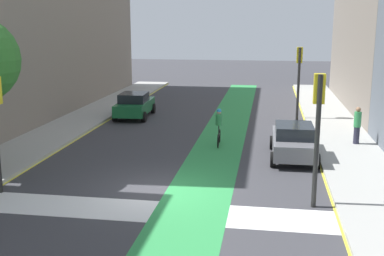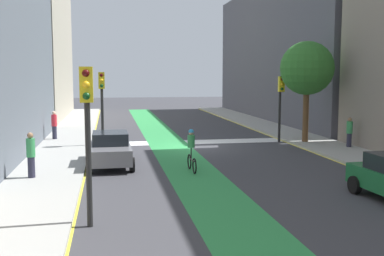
# 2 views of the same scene
# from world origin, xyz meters

# --- Properties ---
(ground_plane) EXTENTS (120.00, 120.00, 0.00)m
(ground_plane) POSITION_xyz_m (0.00, 0.00, 0.00)
(ground_plane) COLOR #38383D
(bike_lane_paint) EXTENTS (2.40, 60.00, 0.01)m
(bike_lane_paint) POSITION_xyz_m (1.39, 0.00, 0.00)
(bike_lane_paint) COLOR #2D8C47
(bike_lane_paint) RESTS_ON ground_plane
(crosswalk_band) EXTENTS (12.00, 1.80, 0.01)m
(crosswalk_band) POSITION_xyz_m (0.00, -2.00, 0.00)
(crosswalk_band) COLOR silver
(crosswalk_band) RESTS_ON ground_plane
(curb_stripe_left) EXTENTS (0.16, 60.00, 0.01)m
(curb_stripe_left) POSITION_xyz_m (-6.00, 0.00, 0.01)
(curb_stripe_left) COLOR yellow
(curb_stripe_left) RESTS_ON ground_plane
(sidewalk_right) EXTENTS (3.00, 60.00, 0.15)m
(sidewalk_right) POSITION_xyz_m (7.50, 0.00, 0.07)
(sidewalk_right) COLOR #9E9E99
(sidewalk_right) RESTS_ON ground_plane
(curb_stripe_right) EXTENTS (0.16, 60.00, 0.01)m
(curb_stripe_right) POSITION_xyz_m (6.00, 0.00, 0.01)
(curb_stripe_right) COLOR yellow
(curb_stripe_right) RESTS_ON ground_plane
(traffic_signal_near_right) EXTENTS (0.35, 0.52, 4.36)m
(traffic_signal_near_right) POSITION_xyz_m (5.30, -0.67, 3.05)
(traffic_signal_near_right) COLOR black
(traffic_signal_near_right) RESTS_ON ground_plane
(traffic_signal_far_right) EXTENTS (0.35, 0.52, 4.44)m
(traffic_signal_far_right) POSITION_xyz_m (5.50, 13.83, 3.11)
(traffic_signal_far_right) COLOR black
(traffic_signal_far_right) RESTS_ON ground_plane
(car_grey_right_far) EXTENTS (2.05, 4.22, 1.57)m
(car_grey_right_far) POSITION_xyz_m (4.88, 4.97, 0.80)
(car_grey_right_far) COLOR slate
(car_grey_right_far) RESTS_ON ground_plane
(car_green_left_far) EXTENTS (2.18, 4.28, 1.57)m
(car_green_left_far) POSITION_xyz_m (-4.63, 13.02, 0.80)
(car_green_left_far) COLOR #196033
(car_green_left_far) RESTS_ON ground_plane
(cyclist_in_lane) EXTENTS (0.32, 1.73, 1.86)m
(cyclist_in_lane) POSITION_xyz_m (1.38, 6.73, 0.97)
(cyclist_in_lane) COLOR black
(cyclist_in_lane) RESTS_ON ground_plane
(pedestrian_sidewalk_right_b) EXTENTS (0.34, 0.34, 1.81)m
(pedestrian_sidewalk_right_b) POSITION_xyz_m (8.00, 7.57, 1.08)
(pedestrian_sidewalk_right_b) COLOR #262638
(pedestrian_sidewalk_right_b) RESTS_ON sidewalk_right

